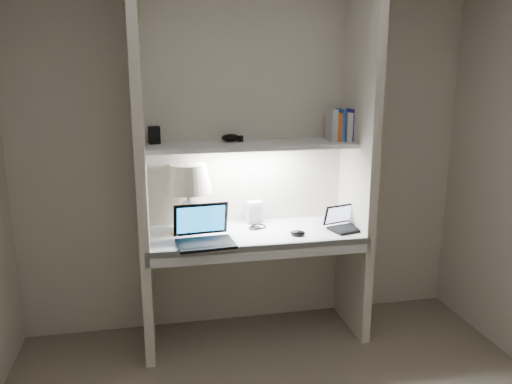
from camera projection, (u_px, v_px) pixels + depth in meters
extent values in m
cube|color=beige|center=(247.00, 156.00, 3.55)|extent=(3.20, 0.01, 2.50)
cube|color=beige|center=(141.00, 167.00, 3.14)|extent=(0.06, 0.55, 2.50)
cube|color=beige|center=(359.00, 159.00, 3.43)|extent=(0.06, 0.55, 2.50)
cube|color=white|center=(255.00, 235.00, 3.40)|extent=(1.40, 0.55, 0.04)
cube|color=silver|center=(263.00, 252.00, 3.16)|extent=(1.46, 0.03, 0.10)
cube|color=silver|center=(252.00, 145.00, 3.35)|extent=(1.40, 0.36, 0.03)
cube|color=white|center=(252.00, 149.00, 3.36)|extent=(0.60, 0.04, 0.02)
cylinder|color=white|center=(190.00, 229.00, 3.42)|extent=(0.12, 0.12, 0.02)
ellipsoid|color=white|center=(189.00, 214.00, 3.39)|extent=(0.16, 0.16, 0.20)
cylinder|color=white|center=(189.00, 198.00, 3.37)|extent=(0.03, 0.03, 0.08)
sphere|color=#FFD899|center=(188.00, 186.00, 3.35)|extent=(0.05, 0.05, 0.05)
cube|color=black|center=(206.00, 244.00, 3.14)|extent=(0.38, 0.28, 0.02)
cube|color=black|center=(206.00, 242.00, 3.13)|extent=(0.32, 0.20, 0.00)
cube|color=black|center=(201.00, 219.00, 3.25)|extent=(0.36, 0.10, 0.22)
cube|color=#1C91EE|center=(201.00, 219.00, 3.24)|extent=(0.32, 0.08, 0.18)
cube|color=black|center=(348.00, 229.00, 3.43)|extent=(0.28, 0.23, 0.02)
cube|color=black|center=(348.00, 227.00, 3.43)|extent=(0.23, 0.17, 0.00)
cube|color=black|center=(339.00, 214.00, 3.51)|extent=(0.25, 0.11, 0.14)
cube|color=#CFD6FF|center=(340.00, 214.00, 3.50)|extent=(0.22, 0.09, 0.12)
cube|color=silver|center=(254.00, 212.00, 3.59)|extent=(0.13, 0.10, 0.16)
ellipsoid|color=black|center=(298.00, 233.00, 3.32)|extent=(0.11, 0.09, 0.04)
torus|color=black|center=(258.00, 226.00, 3.50)|extent=(0.14, 0.14, 0.01)
cube|color=yellow|center=(177.00, 234.00, 3.35)|extent=(0.09, 0.09, 0.00)
cube|color=silver|center=(355.00, 126.00, 3.48)|extent=(0.03, 0.15, 0.20)
cube|color=navy|center=(351.00, 125.00, 3.47)|extent=(0.04, 0.15, 0.22)
cube|color=white|center=(346.00, 126.00, 3.47)|extent=(0.04, 0.15, 0.19)
cube|color=#284DAF|center=(340.00, 125.00, 3.45)|extent=(0.02, 0.15, 0.22)
cube|color=#BD561A|center=(337.00, 127.00, 3.45)|extent=(0.03, 0.15, 0.19)
cube|color=#B2B2B7|center=(332.00, 125.00, 3.44)|extent=(0.04, 0.15, 0.22)
cube|color=black|center=(154.00, 135.00, 3.30)|extent=(0.08, 0.07, 0.12)
ellipsoid|color=black|center=(231.00, 138.00, 3.41)|extent=(0.14, 0.11, 0.05)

